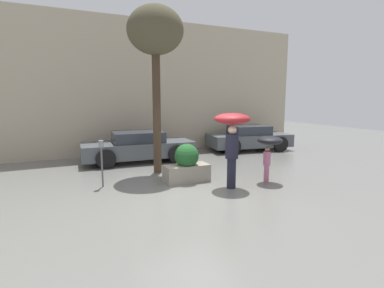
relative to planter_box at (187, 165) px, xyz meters
The scene contains 9 objects.
ground_plane 1.26m from the planter_box, 114.65° to the right, with size 40.00×40.00×0.00m, color slate.
building_facade 6.02m from the planter_box, 95.01° to the left, with size 18.00×0.30×6.00m.
planter_box is the anchor object (origin of this frame).
person_adult 1.79m from the planter_box, 48.02° to the right, with size 1.01×1.01×2.11m.
person_child 2.54m from the planter_box, 25.81° to the right, with size 0.75×0.75×1.39m.
parked_car_near 3.62m from the planter_box, 98.71° to the left, with size 4.44×2.18×1.19m.
parked_car_far 6.36m from the planter_box, 37.60° to the left, with size 4.14×2.44×1.19m.
street_tree 4.28m from the planter_box, 106.63° to the left, with size 1.82×1.82×5.43m.
parking_meter 2.49m from the planter_box, 168.29° to the left, with size 0.14×0.14×1.35m.
Camera 1 is at (-3.09, -7.03, 2.52)m, focal length 28.00 mm.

